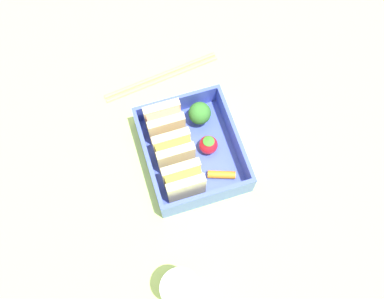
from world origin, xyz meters
TOP-DOWN VIEW (x-y plane):
  - ground_plane at (0.00, 0.00)cm, footprint 120.00×120.00cm
  - bento_tray at (0.00, 0.00)cm, footprint 16.65×14.27cm
  - bento_rim at (0.00, 0.00)cm, footprint 16.65×14.27cm
  - sandwich_left at (-4.95, 2.81)cm, footprint 3.67×5.61cm
  - sandwich_center_left at (0.00, 2.81)cm, footprint 3.67×5.61cm
  - sandwich_center at (4.95, 2.81)cm, footprint 3.67×5.61cm
  - carrot_stick_far_left at (-4.90, -3.14)cm, footprint 2.52×4.34cm
  - strawberry_far_left at (0.02, -2.62)cm, footprint 2.92×2.92cm
  - broccoli_floret at (5.09, -2.86)cm, footprint 3.56×3.56cm
  - chopstick_pair at (15.33, 0.65)cm, footprint 4.24×20.45cm
  - drinking_glass at (-19.07, 7.60)cm, footprint 5.02×5.02cm

SIDE VIEW (x-z plane):
  - ground_plane at x=0.00cm, z-range -2.00..0.00cm
  - chopstick_pair at x=15.33cm, z-range 0.00..0.70cm
  - bento_tray at x=0.00cm, z-range 0.00..1.20cm
  - carrot_stick_far_left at x=-4.90cm, z-range 1.20..2.38cm
  - strawberry_far_left at x=0.02cm, z-range 1.02..4.54cm
  - bento_rim at x=0.00cm, z-range 1.20..5.19cm
  - broccoli_floret at x=5.09cm, z-range 1.47..5.71cm
  - drinking_glass at x=-19.07cm, z-range 0.00..7.33cm
  - sandwich_left at x=-4.95cm, z-range 1.20..7.26cm
  - sandwich_center_left at x=0.00cm, z-range 1.20..7.26cm
  - sandwich_center at x=4.95cm, z-range 1.20..7.26cm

